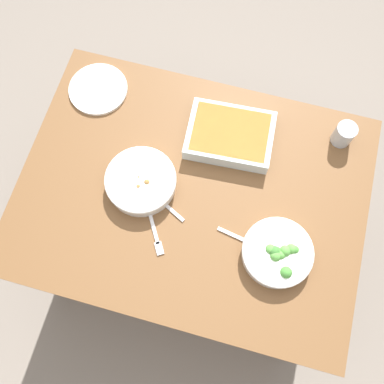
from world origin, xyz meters
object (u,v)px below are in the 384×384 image
(spoon_by_stew, at_px, (159,199))
(spoon_by_broccoli, at_px, (249,242))
(baking_dish, at_px, (230,135))
(side_plate, at_px, (98,89))
(stew_bowl, at_px, (141,181))
(drink_cup, at_px, (343,135))
(fork_on_table, at_px, (155,234))
(broccoli_bowl, at_px, (278,253))

(spoon_by_stew, bearing_deg, spoon_by_broccoli, -11.07)
(baking_dish, height_order, side_plate, baking_dish)
(spoon_by_stew, relative_size, spoon_by_broccoli, 0.94)
(baking_dish, bearing_deg, spoon_by_broccoli, -66.48)
(baking_dish, bearing_deg, stew_bowl, -135.28)
(stew_bowl, relative_size, spoon_by_broccoli, 1.39)
(side_plate, distance_m, spoon_by_stew, 0.50)
(drink_cup, relative_size, fork_on_table, 0.53)
(drink_cup, height_order, fork_on_table, drink_cup)
(baking_dish, distance_m, spoon_by_stew, 0.34)
(baking_dish, distance_m, fork_on_table, 0.43)
(side_plate, bearing_deg, drink_cup, 2.24)
(stew_bowl, xyz_separation_m, side_plate, (-0.27, 0.32, -0.03))
(spoon_by_broccoli, bearing_deg, fork_on_table, -170.14)
(baking_dish, bearing_deg, side_plate, 172.48)
(side_plate, distance_m, fork_on_table, 0.60)
(stew_bowl, bearing_deg, fork_on_table, -58.44)
(spoon_by_stew, bearing_deg, fork_on_table, -79.86)
(baking_dish, distance_m, side_plate, 0.53)
(broccoli_bowl, distance_m, baking_dish, 0.44)
(spoon_by_stew, distance_m, spoon_by_broccoli, 0.34)
(drink_cup, height_order, spoon_by_broccoli, drink_cup)
(baking_dish, relative_size, side_plate, 1.43)
(side_plate, bearing_deg, spoon_by_broccoli, -31.87)
(broccoli_bowl, xyz_separation_m, side_plate, (-0.77, 0.44, -0.02))
(spoon_by_stew, relative_size, fork_on_table, 1.03)
(broccoli_bowl, bearing_deg, fork_on_table, -174.81)
(spoon_by_stew, bearing_deg, stew_bowl, 153.25)
(drink_cup, bearing_deg, side_plate, -177.76)
(broccoli_bowl, relative_size, fork_on_table, 1.45)
(baking_dish, bearing_deg, fork_on_table, -111.06)
(broccoli_bowl, xyz_separation_m, spoon_by_stew, (-0.43, 0.08, -0.03))
(side_plate, height_order, spoon_by_broccoli, side_plate)
(baking_dish, relative_size, spoon_by_broccoli, 1.79)
(stew_bowl, height_order, spoon_by_broccoli, stew_bowl)
(broccoli_bowl, height_order, spoon_by_broccoli, broccoli_bowl)
(stew_bowl, bearing_deg, spoon_by_broccoli, -14.17)
(baking_dish, bearing_deg, drink_cup, 15.14)
(drink_cup, distance_m, spoon_by_stew, 0.69)
(baking_dish, xyz_separation_m, fork_on_table, (-0.16, -0.40, -0.03))
(stew_bowl, distance_m, fork_on_table, 0.19)
(side_plate, bearing_deg, spoon_by_stew, -45.79)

